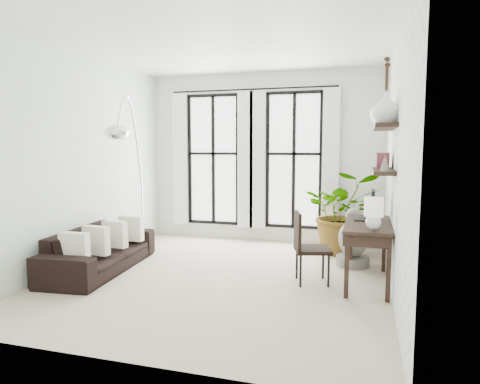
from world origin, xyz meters
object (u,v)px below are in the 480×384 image
at_px(arc_lamp, 130,134).
at_px(buddha, 353,242).
at_px(plant, 344,212).
at_px(sofa, 100,249).
at_px(desk, 368,228).
at_px(desk_chair, 306,243).

bearing_deg(arc_lamp, buddha, 9.23).
distance_m(plant, arc_lamp, 3.75).
xyz_separation_m(plant, arc_lamp, (-3.26, -1.32, 1.31)).
relative_size(sofa, buddha, 2.38).
bearing_deg(sofa, desk, -89.58).
bearing_deg(buddha, desk, -77.54).
relative_size(sofa, plant, 1.51).
bearing_deg(buddha, plant, 103.73).
bearing_deg(plant, buddha, -76.27).
xyz_separation_m(desk, arc_lamp, (-3.64, 0.33, 1.26)).
bearing_deg(plant, desk_chair, -102.32).
relative_size(plant, desk_chair, 1.48).
bearing_deg(desk_chair, plant, 61.06).
xyz_separation_m(plant, desk, (0.38, -1.66, 0.05)).
distance_m(desk, buddha, 0.99).
bearing_deg(plant, desk, -76.96).
bearing_deg(sofa, desk_chair, -90.57).
distance_m(plant, desk, 1.70).
bearing_deg(arc_lamp, sofa, -98.04).
xyz_separation_m(sofa, desk_chair, (2.97, 0.26, 0.23)).
bearing_deg(desk_chair, sofa, 168.36).
distance_m(sofa, desk, 3.79).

